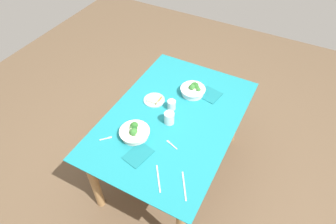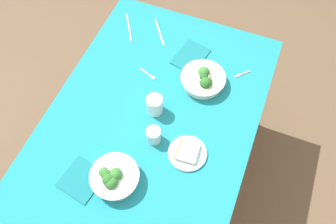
{
  "view_description": "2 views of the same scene",
  "coord_description": "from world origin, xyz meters",
  "px_view_note": "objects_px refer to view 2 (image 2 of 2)",
  "views": [
    {
      "loc": [
        -1.46,
        -0.73,
        2.5
      ],
      "look_at": [
        -0.01,
        0.04,
        0.8
      ],
      "focal_mm": 31.1,
      "sensor_mm": 36.0,
      "label": 1
    },
    {
      "loc": [
        0.73,
        0.38,
        2.25
      ],
      "look_at": [
        -0.05,
        0.08,
        0.8
      ],
      "focal_mm": 36.85,
      "sensor_mm": 36.0,
      "label": 2
    }
  ],
  "objects_px": {
    "broccoli_bowl_far": "(203,79)",
    "napkin_folded_lower": "(190,56)",
    "table_knife_right": "(129,27)",
    "fork_by_far_bowl": "(148,74)",
    "broccoli_bowl_near": "(114,178)",
    "fork_by_near_bowl": "(242,74)",
    "water_glass_side": "(154,135)",
    "napkin_folded_upper": "(82,179)",
    "water_glass_center": "(155,105)",
    "bread_side_plate": "(187,153)",
    "table_knife_left": "(160,32)"
  },
  "relations": [
    {
      "from": "water_glass_side",
      "to": "table_knife_left",
      "type": "distance_m",
      "value": 0.69
    },
    {
      "from": "broccoli_bowl_near",
      "to": "table_knife_right",
      "type": "relative_size",
      "value": 1.01
    },
    {
      "from": "water_glass_side",
      "to": "table_knife_left",
      "type": "bearing_deg",
      "value": -160.13
    },
    {
      "from": "water_glass_center",
      "to": "fork_by_near_bowl",
      "type": "distance_m",
      "value": 0.51
    },
    {
      "from": "water_glass_center",
      "to": "table_knife_right",
      "type": "distance_m",
      "value": 0.59
    },
    {
      "from": "broccoli_bowl_near",
      "to": "water_glass_center",
      "type": "bearing_deg",
      "value": 175.69
    },
    {
      "from": "water_glass_side",
      "to": "napkin_folded_upper",
      "type": "xyz_separation_m",
      "value": [
        0.31,
        -0.23,
        -0.04
      ]
    },
    {
      "from": "fork_by_near_bowl",
      "to": "napkin_folded_lower",
      "type": "relative_size",
      "value": 0.37
    },
    {
      "from": "napkin_folded_lower",
      "to": "napkin_folded_upper",
      "type": "bearing_deg",
      "value": -14.56
    },
    {
      "from": "broccoli_bowl_far",
      "to": "table_knife_right",
      "type": "xyz_separation_m",
      "value": [
        -0.22,
        -0.53,
        -0.03
      ]
    },
    {
      "from": "table_knife_right",
      "to": "fork_by_far_bowl",
      "type": "bearing_deg",
      "value": -170.67
    },
    {
      "from": "fork_by_near_bowl",
      "to": "napkin_folded_lower",
      "type": "bearing_deg",
      "value": -48.84
    },
    {
      "from": "bread_side_plate",
      "to": "fork_by_far_bowl",
      "type": "height_order",
      "value": "bread_side_plate"
    },
    {
      "from": "bread_side_plate",
      "to": "napkin_folded_lower",
      "type": "relative_size",
      "value": 0.91
    },
    {
      "from": "bread_side_plate",
      "to": "napkin_folded_upper",
      "type": "distance_m",
      "value": 0.5
    },
    {
      "from": "broccoli_bowl_far",
      "to": "water_glass_side",
      "type": "relative_size",
      "value": 2.84
    },
    {
      "from": "water_glass_side",
      "to": "napkin_folded_upper",
      "type": "height_order",
      "value": "water_glass_side"
    },
    {
      "from": "table_knife_left",
      "to": "bread_side_plate",
      "type": "bearing_deg",
      "value": -3.8
    },
    {
      "from": "table_knife_right",
      "to": "broccoli_bowl_near",
      "type": "bearing_deg",
      "value": 168.96
    },
    {
      "from": "water_glass_side",
      "to": "table_knife_left",
      "type": "relative_size",
      "value": 0.39
    },
    {
      "from": "broccoli_bowl_near",
      "to": "water_glass_side",
      "type": "distance_m",
      "value": 0.27
    },
    {
      "from": "fork_by_far_bowl",
      "to": "napkin_folded_upper",
      "type": "distance_m",
      "value": 0.65
    },
    {
      "from": "broccoli_bowl_near",
      "to": "table_knife_right",
      "type": "height_order",
      "value": "broccoli_bowl_near"
    },
    {
      "from": "water_glass_side",
      "to": "napkin_folded_upper",
      "type": "distance_m",
      "value": 0.38
    },
    {
      "from": "broccoli_bowl_near",
      "to": "napkin_folded_upper",
      "type": "bearing_deg",
      "value": -70.27
    },
    {
      "from": "water_glass_center",
      "to": "table_knife_left",
      "type": "height_order",
      "value": "water_glass_center"
    },
    {
      "from": "fork_by_far_bowl",
      "to": "fork_by_near_bowl",
      "type": "height_order",
      "value": "same"
    },
    {
      "from": "napkin_folded_upper",
      "to": "fork_by_near_bowl",
      "type": "bearing_deg",
      "value": 148.22
    },
    {
      "from": "water_glass_side",
      "to": "table_knife_right",
      "type": "height_order",
      "value": "water_glass_side"
    },
    {
      "from": "broccoli_bowl_far",
      "to": "fork_by_near_bowl",
      "type": "xyz_separation_m",
      "value": [
        -0.13,
        0.18,
        -0.03
      ]
    },
    {
      "from": "water_glass_side",
      "to": "fork_by_near_bowl",
      "type": "distance_m",
      "value": 0.6
    },
    {
      "from": "bread_side_plate",
      "to": "table_knife_left",
      "type": "relative_size",
      "value": 0.85
    },
    {
      "from": "water_glass_center",
      "to": "water_glass_side",
      "type": "relative_size",
      "value": 1.24
    },
    {
      "from": "broccoli_bowl_near",
      "to": "table_knife_right",
      "type": "bearing_deg",
      "value": -159.17
    },
    {
      "from": "broccoli_bowl_near",
      "to": "water_glass_center",
      "type": "relative_size",
      "value": 2.14
    },
    {
      "from": "bread_side_plate",
      "to": "fork_by_near_bowl",
      "type": "bearing_deg",
      "value": 167.84
    },
    {
      "from": "fork_by_far_bowl",
      "to": "napkin_folded_lower",
      "type": "relative_size",
      "value": 0.53
    },
    {
      "from": "fork_by_near_bowl",
      "to": "table_knife_left",
      "type": "height_order",
      "value": "same"
    },
    {
      "from": "bread_side_plate",
      "to": "napkin_folded_upper",
      "type": "height_order",
      "value": "bread_side_plate"
    },
    {
      "from": "broccoli_bowl_far",
      "to": "napkin_folded_lower",
      "type": "xyz_separation_m",
      "value": [
        -0.15,
        -0.12,
        -0.03
      ]
    },
    {
      "from": "water_glass_side",
      "to": "fork_by_far_bowl",
      "type": "bearing_deg",
      "value": -152.72
    },
    {
      "from": "broccoli_bowl_far",
      "to": "bread_side_plate",
      "type": "xyz_separation_m",
      "value": [
        0.41,
        0.06,
        -0.02
      ]
    },
    {
      "from": "fork_by_near_bowl",
      "to": "table_knife_right",
      "type": "height_order",
      "value": "same"
    },
    {
      "from": "bread_side_plate",
      "to": "napkin_folded_lower",
      "type": "height_order",
      "value": "bread_side_plate"
    },
    {
      "from": "table_knife_right",
      "to": "napkin_folded_upper",
      "type": "height_order",
      "value": "napkin_folded_upper"
    },
    {
      "from": "broccoli_bowl_far",
      "to": "table_knife_left",
      "type": "xyz_separation_m",
      "value": [
        -0.25,
        -0.35,
        -0.03
      ]
    },
    {
      "from": "broccoli_bowl_near",
      "to": "napkin_folded_lower",
      "type": "height_order",
      "value": "broccoli_bowl_near"
    },
    {
      "from": "table_knife_right",
      "to": "napkin_folded_lower",
      "type": "xyz_separation_m",
      "value": [
        0.07,
        0.41,
        0.0
      ]
    },
    {
      "from": "napkin_folded_upper",
      "to": "broccoli_bowl_near",
      "type": "bearing_deg",
      "value": 109.73
    },
    {
      "from": "fork_by_far_bowl",
      "to": "broccoli_bowl_near",
      "type": "bearing_deg",
      "value": -61.41
    }
  ]
}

